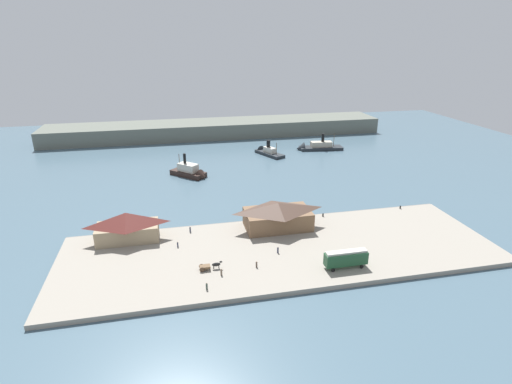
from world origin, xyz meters
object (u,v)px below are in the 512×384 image
ferry_shed_customs_shed (127,226)px  pedestrian_standing_center (178,245)px  street_tram (346,258)px  ferry_approaching_west (267,152)px  pedestrian_walking_west (207,286)px  mooring_post_east (400,207)px  pedestrian_walking_east (190,229)px  pedestrian_near_cart (221,272)px  pedestrian_by_tram (278,250)px  ferry_approaching_east (191,172)px  ferry_shed_east_terminal (278,215)px  horse_cart (209,266)px  mooring_post_west (323,215)px  pedestrian_at_waters_edge (257,264)px  ferry_moored_east (315,147)px

ferry_shed_customs_shed → pedestrian_standing_center: size_ratio=10.68×
ferry_shed_customs_shed → street_tram: size_ratio=1.59×
ferry_shed_customs_shed → ferry_approaching_west: 95.46m
pedestrian_walking_west → mooring_post_east: size_ratio=1.89×
pedestrian_walking_east → pedestrian_walking_west: bearing=-86.5°
pedestrian_near_cart → ferry_approaching_west: bearing=70.8°
pedestrian_near_cart → ferry_shed_customs_shed: bearing=134.6°
pedestrian_by_tram → pedestrian_walking_west: 22.33m
ferry_approaching_east → pedestrian_standing_center: bearing=-97.0°
ferry_shed_east_terminal → ferry_approaching_west: ferry_shed_east_terminal is taller
pedestrian_standing_center → pedestrian_walking_east: size_ratio=0.90×
street_tram → horse_cart: 31.70m
ferry_shed_east_terminal → ferry_shed_customs_shed: bearing=178.3°
ferry_approaching_west → horse_cart: bearing=-111.0°
ferry_shed_customs_shed → pedestrian_walking_west: bearing=-56.3°
pedestrian_near_cart → pedestrian_by_tram: bearing=25.0°
pedestrian_walking_west → mooring_post_west: (37.83, 30.01, -0.33)m
street_tram → pedestrian_at_waters_edge: 20.81m
street_tram → horse_cart: street_tram is taller
horse_cart → pedestrian_by_tram: bearing=13.1°
ferry_moored_east → ferry_approaching_west: bearing=-173.7°
pedestrian_by_tram → ferry_approaching_west: bearing=78.1°
ferry_approaching_west → street_tram: bearing=-93.3°
mooring_post_east → ferry_approaching_west: (-25.25, 73.48, -0.44)m
pedestrian_by_tram → pedestrian_near_cart: bearing=-155.0°
horse_cart → ferry_shed_east_terminal: bearing=40.3°
pedestrian_at_waters_edge → ferry_shed_east_terminal: bearing=61.9°
pedestrian_near_cart → pedestrian_walking_east: size_ratio=1.01×
ferry_shed_customs_shed → pedestrian_by_tram: bearing=-22.2°
pedestrian_near_cart → ferry_moored_east: size_ratio=0.07×
pedestrian_by_tram → pedestrian_walking_west: pedestrian_by_tram is taller
pedestrian_walking_east → pedestrian_at_waters_edge: bearing=-57.1°
ferry_shed_east_terminal → pedestrian_at_waters_edge: (-10.30, -19.30, -3.07)m
pedestrian_by_tram → pedestrian_walking_east: pedestrian_by_tram is taller
ferry_shed_east_terminal → ferry_approaching_east: size_ratio=1.23×
ferry_shed_east_terminal → pedestrian_walking_east: ferry_shed_east_terminal is taller
pedestrian_walking_east → pedestrian_walking_west: pedestrian_walking_west is taller
pedestrian_at_waters_edge → mooring_post_east: bearing=25.0°
horse_cart → mooring_post_east: 66.19m
pedestrian_near_cart → ferry_moored_east: (59.34, 101.79, -0.73)m
ferry_shed_customs_shed → mooring_post_west: size_ratio=17.93×
horse_cart → pedestrian_standing_center: size_ratio=3.57×
ferry_approaching_east → mooring_post_west: bearing=-53.7°
pedestrian_at_waters_edge → pedestrian_walking_west: pedestrian_walking_west is taller
pedestrian_near_cart → mooring_post_west: size_ratio=1.89×
street_tram → pedestrian_by_tram: street_tram is taller
mooring_post_west → mooring_post_east: size_ratio=1.00×
horse_cart → pedestrian_walking_west: (-1.41, -7.82, -0.15)m
ferry_shed_east_terminal → pedestrian_at_waters_edge: size_ratio=11.66×
pedestrian_standing_center → ferry_approaching_east: ferry_approaching_east is taller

